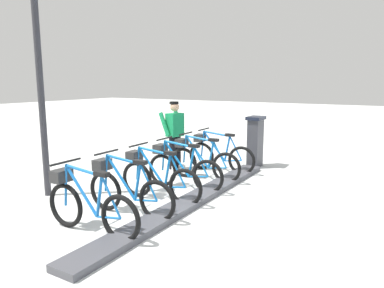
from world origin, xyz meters
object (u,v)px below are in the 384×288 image
bike_docked_0 (218,154)px  bike_docked_2 (181,168)px  bike_docked_3 (157,178)px  bike_docked_5 (88,204)px  bike_docked_1 (201,160)px  bike_docked_4 (126,189)px  lamp_post (37,45)px  payment_kiosk (255,141)px  worker_near_rack (175,133)px

bike_docked_0 → bike_docked_2: (0.00, 1.65, 0.00)m
bike_docked_3 → bike_docked_5: bearing=90.0°
bike_docked_2 → bike_docked_5: 2.47m
bike_docked_1 → bike_docked_4: bearing=90.0°
bike_docked_0 → bike_docked_2: 1.65m
bike_docked_2 → lamp_post: lamp_post is taller
payment_kiosk → bike_docked_1: bearing=71.9°
bike_docked_1 → bike_docked_3: same height
bike_docked_1 → worker_near_rack: (1.04, -0.52, 0.48)m
bike_docked_4 → lamp_post: lamp_post is taller
lamp_post → bike_docked_2: bearing=-140.5°
payment_kiosk → bike_docked_5: (0.57, 5.05, -0.24)m
bike_docked_0 → bike_docked_5: 4.12m
bike_docked_0 → bike_docked_2: bearing=90.0°
bike_docked_0 → lamp_post: 4.49m
bike_docked_3 → bike_docked_5: 1.65m
bike_docked_5 → lamp_post: (1.98, -0.84, 2.36)m
payment_kiosk → bike_docked_5: size_ratio=0.74×
bike_docked_2 → bike_docked_5: (0.00, 2.47, 0.00)m
bike_docked_0 → bike_docked_4: (0.00, 3.29, 0.00)m
bike_docked_2 → worker_near_rack: size_ratio=1.04×
bike_docked_4 → worker_near_rack: worker_near_rack is taller
payment_kiosk → bike_docked_1: payment_kiosk is taller
bike_docked_1 → bike_docked_5: bearing=90.0°
bike_docked_0 → bike_docked_4: same height
bike_docked_2 → bike_docked_3: same height
worker_near_rack → payment_kiosk: bearing=-142.8°
bike_docked_3 → bike_docked_1: bearing=-90.0°
bike_docked_5 → bike_docked_3: bearing=-90.0°
bike_docked_4 → bike_docked_0: bearing=-90.0°
worker_near_rack → bike_docked_5: bearing=105.3°
payment_kiosk → worker_near_rack: worker_near_rack is taller
bike_docked_5 → lamp_post: 3.19m
bike_docked_5 → bike_docked_4: bearing=-90.0°
bike_docked_3 → worker_near_rack: (1.04, -2.17, 0.48)m
lamp_post → bike_docked_1: bearing=-128.9°
payment_kiosk → bike_docked_5: payment_kiosk is taller
bike_docked_1 → bike_docked_0: bearing=-90.0°
bike_docked_0 → lamp_post: bearing=58.9°
bike_docked_3 → worker_near_rack: size_ratio=1.04×
bike_docked_1 → bike_docked_5: same height
bike_docked_5 → worker_near_rack: 3.99m
payment_kiosk → bike_docked_3: size_ratio=0.74×
bike_docked_1 → worker_near_rack: bearing=-26.6°
worker_near_rack → lamp_post: (0.93, 2.98, 1.88)m
bike_docked_2 → bike_docked_3: size_ratio=1.00×
bike_docked_2 → lamp_post: 3.48m
payment_kiosk → bike_docked_5: 5.08m
worker_near_rack → lamp_post: bearing=72.6°
bike_docked_3 → lamp_post: bearing=22.2°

